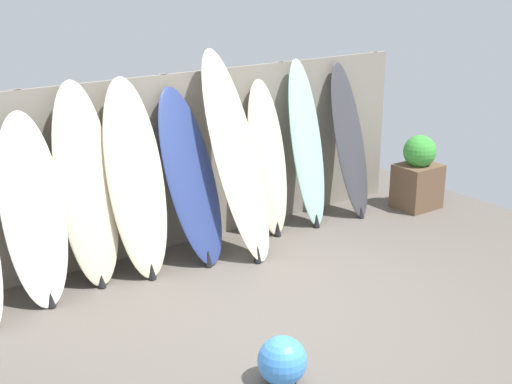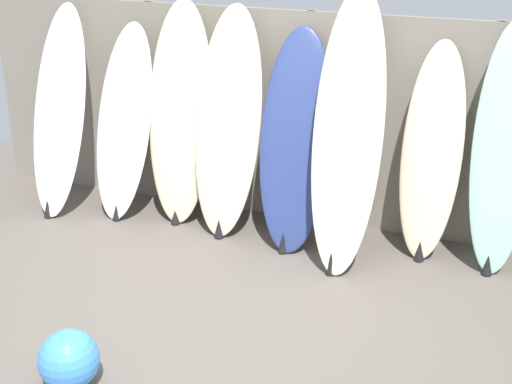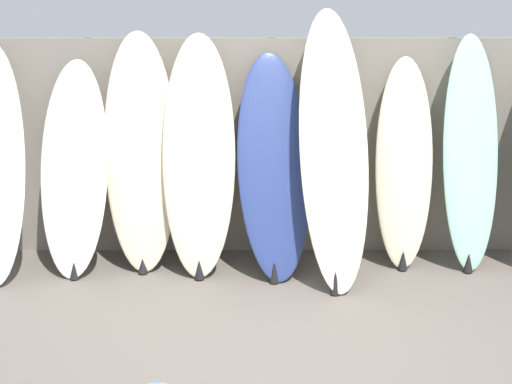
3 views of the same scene
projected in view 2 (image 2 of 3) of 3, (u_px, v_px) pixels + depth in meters
The scene contains 11 objects.
ground at pixel (216, 342), 4.58m from camera, with size 7.68×7.68×0.00m, color #5B544C.
fence_back at pixel (308, 120), 5.96m from camera, with size 6.08×0.11×1.80m.
surfboard_white_0 at pixel (59, 112), 6.25m from camera, with size 0.56×0.81×1.79m.
surfboard_white_1 at pixel (124, 124), 6.14m from camera, with size 0.59×0.61×1.66m.
surfboard_cream_2 at pixel (180, 115), 5.98m from camera, with size 0.59×0.48×1.88m.
surfboard_cream_3 at pixel (228, 124), 5.78m from camera, with size 0.57×0.56×1.86m.
surfboard_navy_4 at pixel (296, 142), 5.62m from camera, with size 0.66×0.76×1.71m.
surfboard_cream_5 at pixel (348, 133), 5.30m from camera, with size 0.61×0.92×2.05m.
surfboard_cream_6 at pixel (432, 154), 5.41m from camera, with size 0.46×0.45×1.67m.
surfboard_seafoam_7 at pixel (504, 153), 5.18m from camera, with size 0.51×0.52×1.85m.
beach_ball at pixel (69, 360), 4.11m from camera, with size 0.36×0.36×0.36m, color #3F8CE5.
Camera 2 is at (1.56, -3.51, 2.68)m, focal length 50.00 mm.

